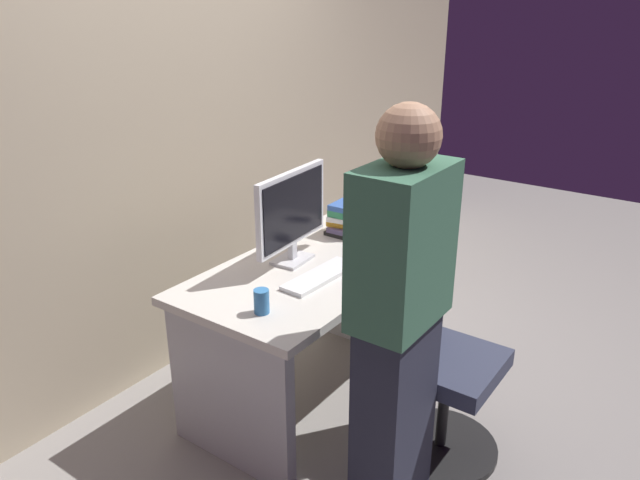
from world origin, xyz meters
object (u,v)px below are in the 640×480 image
cup_near_keyboard (262,301)px  book_stack (346,218)px  office_chair (435,366)px  monitor (292,212)px  mouse (356,254)px  person_at_desk (399,322)px  keyboard (320,276)px  desk (312,310)px  cell_phone (399,240)px

cup_near_keyboard → book_stack: size_ratio=0.49×
office_chair → monitor: (-0.01, 0.79, 0.57)m
mouse → book_stack: (0.25, 0.23, 0.07)m
person_at_desk → keyboard: size_ratio=3.81×
person_at_desk → keyboard: (0.32, 0.58, -0.09)m
desk → monitor: size_ratio=2.46×
person_at_desk → cup_near_keyboard: size_ratio=15.76×
monitor → mouse: size_ratio=5.41×
person_at_desk → monitor: person_at_desk is taller
office_chair → cup_near_keyboard: bearing=131.3°
office_chair → desk: bearing=90.5°
keyboard → cell_phone: bearing=-4.1°
desk → monitor: (0.00, 0.11, 0.49)m
cup_near_keyboard → cell_phone: size_ratio=0.72×
keyboard → cup_near_keyboard: 0.41m
desk → office_chair: bearing=-89.5°
office_chair → cell_phone: office_chair is taller
person_at_desk → monitor: size_ratio=3.03×
book_stack → cell_phone: bearing=-78.0°
book_stack → mouse: bearing=-137.8°
person_at_desk → book_stack: 1.19m
desk → person_at_desk: size_ratio=0.81×
keyboard → cell_phone: keyboard is taller
office_chair → monitor: size_ratio=1.74×
desk → cup_near_keyboard: size_ratio=12.77×
keyboard → person_at_desk: bearing=-116.1°
keyboard → mouse: 0.30m
cup_near_keyboard → person_at_desk: bearing=-80.9°
monitor → book_stack: 0.50m
office_chair → keyboard: (-0.09, 0.56, 0.32)m
book_stack → desk: bearing=-166.3°
person_at_desk → keyboard: bearing=61.2°
office_chair → cup_near_keyboard: size_ratio=9.04×
mouse → person_at_desk: bearing=-137.2°
desk → book_stack: size_ratio=6.22×
keyboard → mouse: size_ratio=4.30×
desk → cup_near_keyboard: 0.58m
desk → keyboard: (-0.08, -0.11, 0.25)m
keyboard → cup_near_keyboard: size_ratio=4.14×
mouse → cell_phone: size_ratio=0.69×
office_chair → mouse: (0.22, 0.56, 0.33)m
mouse → book_stack: size_ratio=0.47×
monitor → mouse: bearing=-45.0°
office_chair → mouse: 0.68m
monitor → cell_phone: (0.54, -0.30, -0.25)m
book_stack → monitor: bearing=-179.7°
cup_near_keyboard → office_chair: bearing=-48.7°
mouse → office_chair: bearing=-111.3°
monitor → cell_phone: bearing=-28.9°
person_at_desk → cup_near_keyboard: (-0.09, 0.58, -0.05)m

